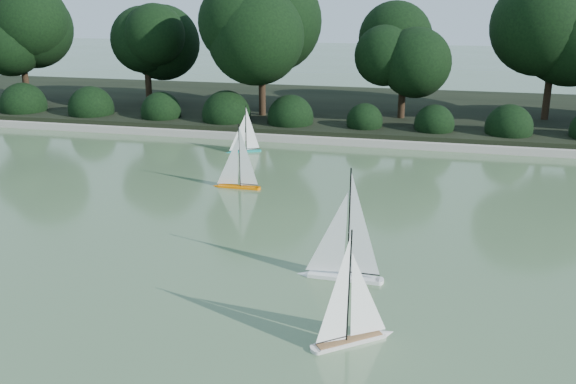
{
  "coord_description": "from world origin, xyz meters",
  "views": [
    {
      "loc": [
        1.98,
        -7.11,
        3.9
      ],
      "look_at": [
        -0.29,
        2.6,
        0.7
      ],
      "focal_mm": 40.0,
      "sensor_mm": 36.0,
      "label": 1
    }
  ],
  "objects": [
    {
      "name": "ground",
      "position": [
        0.0,
        0.0,
        0.0
      ],
      "size": [
        80.0,
        80.0,
        0.0
      ],
      "primitive_type": "plane",
      "color": "#3C5432",
      "rests_on": "ground"
    },
    {
      "name": "pond_coping",
      "position": [
        0.0,
        9.0,
        0.09
      ],
      "size": [
        40.0,
        0.35,
        0.18
      ],
      "primitive_type": "cube",
      "color": "gray",
      "rests_on": "ground"
    },
    {
      "name": "far_bank",
      "position": [
        0.0,
        13.0,
        0.15
      ],
      "size": [
        40.0,
        8.0,
        0.3
      ],
      "primitive_type": "cube",
      "color": "black",
      "rests_on": "ground"
    },
    {
      "name": "tree_line",
      "position": [
        1.23,
        11.44,
        2.64
      ],
      "size": [
        26.31,
        3.93,
        4.39
      ],
      "color": "black",
      "rests_on": "ground"
    },
    {
      "name": "shrub_hedge",
      "position": [
        0.0,
        9.9,
        0.45
      ],
      "size": [
        29.1,
        1.1,
        1.1
      ],
      "color": "black",
      "rests_on": "ground"
    },
    {
      "name": "sailboat_white_a",
      "position": [
        0.78,
        1.03,
        0.27
      ],
      "size": [
        1.25,
        0.23,
        1.7
      ],
      "color": "silver",
      "rests_on": "ground"
    },
    {
      "name": "sailboat_white_b",
      "position": [
        1.26,
        -0.59,
        0.23
      ],
      "size": [
        0.95,
        0.78,
        1.5
      ],
      "color": "beige",
      "rests_on": "ground"
    },
    {
      "name": "sailboat_orange",
      "position": [
        -1.91,
        4.77,
        0.22
      ],
      "size": [
        1.04,
        0.19,
        1.42
      ],
      "color": "#EA6A00",
      "rests_on": "ground"
    },
    {
      "name": "sailboat_teal",
      "position": [
        -2.62,
        7.63,
        0.19
      ],
      "size": [
        0.86,
        0.49,
        1.22
      ],
      "color": "teal",
      "rests_on": "ground"
    }
  ]
}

